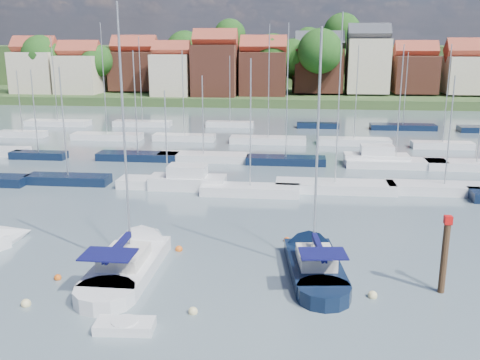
# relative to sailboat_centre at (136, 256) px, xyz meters

# --- Properties ---
(ground) EXTENTS (260.00, 260.00, 0.00)m
(ground) POSITION_rel_sailboat_centre_xyz_m (5.08, 37.02, -0.35)
(ground) COLOR #43525B
(ground) RESTS_ON ground
(sailboat_centre) EXTENTS (3.32, 12.36, 16.73)m
(sailboat_centre) POSITION_rel_sailboat_centre_xyz_m (0.00, 0.00, 0.00)
(sailboat_centre) COLOR silver
(sailboat_centre) RESTS_ON ground
(sailboat_navy) EXTENTS (4.20, 11.26, 15.26)m
(sailboat_navy) POSITION_rel_sailboat_centre_xyz_m (10.81, 0.66, 0.01)
(sailboat_navy) COLOR black
(sailboat_navy) RESTS_ON ground
(tender) EXTENTS (2.86, 1.47, 0.60)m
(tender) POSITION_rel_sailboat_centre_xyz_m (1.88, -8.09, -0.12)
(tender) COLOR silver
(tender) RESTS_ON ground
(timber_piling) EXTENTS (0.40, 0.40, 6.63)m
(timber_piling) POSITION_rel_sailboat_centre_xyz_m (17.79, -2.36, 0.93)
(timber_piling) COLOR #4C331E
(timber_piling) RESTS_ON ground
(buoy_b) EXTENTS (0.52, 0.52, 0.52)m
(buoy_b) POSITION_rel_sailboat_centre_xyz_m (-4.00, -6.26, -0.35)
(buoy_b) COLOR beige
(buoy_b) RESTS_ON ground
(buoy_c) EXTENTS (0.42, 0.42, 0.42)m
(buoy_c) POSITION_rel_sailboat_centre_xyz_m (-3.73, -3.06, -0.35)
(buoy_c) COLOR #D85914
(buoy_c) RESTS_ON ground
(buoy_d) EXTENTS (0.48, 0.48, 0.48)m
(buoy_d) POSITION_rel_sailboat_centre_xyz_m (4.77, -6.13, -0.35)
(buoy_d) COLOR beige
(buoy_d) RESTS_ON ground
(buoy_e) EXTENTS (0.46, 0.46, 0.46)m
(buoy_e) POSITION_rel_sailboat_centre_xyz_m (9.24, 4.37, -0.35)
(buoy_e) COLOR #D85914
(buoy_e) RESTS_ON ground
(buoy_f) EXTENTS (0.52, 0.52, 0.52)m
(buoy_f) POSITION_rel_sailboat_centre_xyz_m (13.99, -3.38, -0.35)
(buoy_f) COLOR beige
(buoy_f) RESTS_ON ground
(buoy_g) EXTENTS (0.43, 0.43, 0.43)m
(buoy_g) POSITION_rel_sailboat_centre_xyz_m (0.80, 2.83, -0.35)
(buoy_g) COLOR #D85914
(buoy_g) RESTS_ON ground
(buoy_h) EXTENTS (0.48, 0.48, 0.48)m
(buoy_h) POSITION_rel_sailboat_centre_xyz_m (2.25, 1.98, -0.35)
(buoy_h) COLOR #D85914
(buoy_h) RESTS_ON ground
(marina_field) EXTENTS (79.62, 41.41, 15.93)m
(marina_field) POSITION_rel_sailboat_centre_xyz_m (6.99, 32.17, 0.08)
(marina_field) COLOR silver
(marina_field) RESTS_ON ground
(far_shore_town) EXTENTS (212.46, 90.00, 22.27)m
(far_shore_town) POSITION_rel_sailboat_centre_xyz_m (7.31, 129.68, 4.26)
(far_shore_town) COLOR #3D5229
(far_shore_town) RESTS_ON ground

